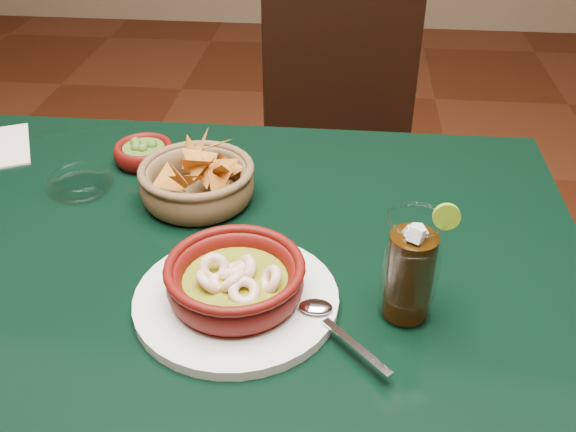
# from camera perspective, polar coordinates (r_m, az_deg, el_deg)

# --- Properties ---
(dining_table) EXTENTS (1.20, 0.80, 0.75)m
(dining_table) POSITION_cam_1_polar(r_m,az_deg,el_deg) (1.09, -7.29, -5.95)
(dining_table) COLOR black
(dining_table) RESTS_ON ground
(dining_chair) EXTENTS (0.53, 0.53, 0.95)m
(dining_chair) POSITION_cam_1_polar(r_m,az_deg,el_deg) (1.73, 5.34, 5.43)
(dining_chair) COLOR black
(dining_chair) RESTS_ON ground
(shrimp_plate) EXTENTS (0.35, 0.28, 0.08)m
(shrimp_plate) POSITION_cam_1_polar(r_m,az_deg,el_deg) (0.87, -4.64, -6.14)
(shrimp_plate) COLOR silver
(shrimp_plate) RESTS_ON dining_table
(chip_basket) EXTENTS (0.23, 0.23, 0.14)m
(chip_basket) POSITION_cam_1_polar(r_m,az_deg,el_deg) (1.10, -8.03, 3.04)
(chip_basket) COLOR brown
(chip_basket) RESTS_ON dining_table
(guacamole_ramekin) EXTENTS (0.13, 0.13, 0.04)m
(guacamole_ramekin) POSITION_cam_1_polar(r_m,az_deg,el_deg) (1.24, -12.68, 5.55)
(guacamole_ramekin) COLOR #470806
(guacamole_ramekin) RESTS_ON dining_table
(cola_drink) EXTENTS (0.16, 0.16, 0.18)m
(cola_drink) POSITION_cam_1_polar(r_m,az_deg,el_deg) (0.84, 10.83, -4.66)
(cola_drink) COLOR white
(cola_drink) RESTS_ON dining_table
(glass_ashtray) EXTENTS (0.13, 0.13, 0.03)m
(glass_ashtray) POSITION_cam_1_polar(r_m,az_deg,el_deg) (1.19, -18.04, 2.89)
(glass_ashtray) COLOR white
(glass_ashtray) RESTS_ON dining_table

